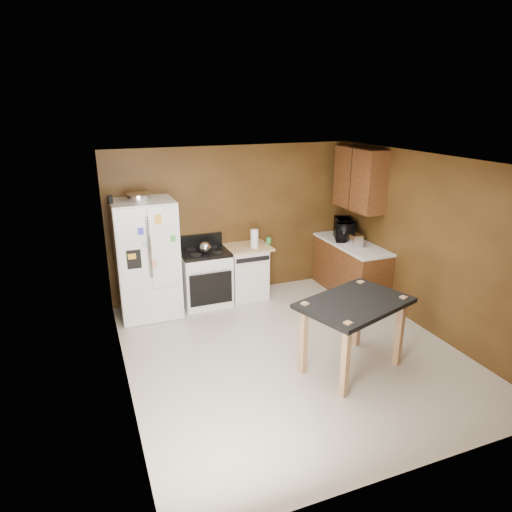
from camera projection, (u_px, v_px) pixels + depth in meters
floor at (291, 352)px, 6.06m from camera, size 4.50×4.50×0.00m
ceiling at (297, 162)px, 5.25m from camera, size 4.50×4.50×0.00m
wall_back at (235, 221)px, 7.64m from camera, size 4.20×0.00×4.20m
wall_front at (416, 351)px, 3.67m from camera, size 4.20×0.00×4.20m
wall_left at (119, 287)px, 4.93m from camera, size 0.00×4.50×4.50m
wall_right at (429, 245)px, 6.38m from camera, size 0.00×4.50×4.50m
roasting_pan at (138, 197)px, 6.60m from camera, size 0.37×0.37×0.09m
pen_cup at (110, 199)px, 6.38m from camera, size 0.08×0.08×0.11m
kettle at (205, 247)px, 7.14m from camera, size 0.18×0.18×0.18m
paper_towel at (254, 239)px, 7.42m from camera, size 0.14×0.14×0.30m
green_canister at (269, 240)px, 7.66m from camera, size 0.10×0.10×0.10m
toaster at (354, 240)px, 7.47m from camera, size 0.20×0.30×0.21m
microwave at (344, 230)px, 7.86m from camera, size 0.58×0.67×0.31m
refrigerator at (147, 259)px, 6.88m from camera, size 0.90×0.80×1.80m
gas_range at (205, 277)px, 7.39m from camera, size 0.76×0.68×1.10m
dishwasher at (246, 271)px, 7.66m from camera, size 0.78×0.63×0.89m
right_cabinets at (353, 242)px, 7.71m from camera, size 0.63×1.58×2.45m
island at (354, 311)px, 5.45m from camera, size 1.51×1.24×0.93m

